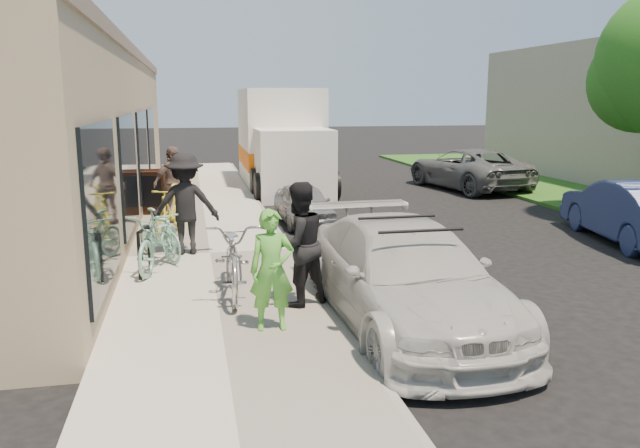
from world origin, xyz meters
TOP-DOWN VIEW (x-y plane):
  - ground at (0.00, 0.00)m, footprint 120.00×120.00m
  - sidewalk at (-2.00, 3.00)m, footprint 3.00×34.00m
  - curb at (-0.45, 3.00)m, footprint 0.12×34.00m
  - storefront at (-5.24, 7.99)m, footprint 3.60×20.00m
  - bike_rack at (-3.10, 1.63)m, footprint 0.18×0.55m
  - sandwich_board at (-3.26, 7.34)m, footprint 0.73×0.74m
  - sedan_white at (0.43, -1.05)m, footprint 2.04×4.81m
  - sedan_silver at (0.37, 6.11)m, footprint 1.25×2.90m
  - moving_truck at (0.82, 12.70)m, footprint 2.65×6.83m
  - far_car_blue at (6.81, 2.70)m, footprint 2.18×4.32m
  - far_car_gray at (6.89, 10.92)m, footprint 3.03×5.25m
  - tandem_bike at (-1.73, 0.39)m, footprint 0.84×2.20m
  - woman_rider at (-1.37, -1.19)m, footprint 0.57×0.39m
  - man_standing at (-0.88, -0.31)m, footprint 1.04×0.95m
  - cruiser_bike_a at (-2.90, 2.65)m, footprint 1.13×1.54m
  - cruiser_bike_b at (-2.87, 2.04)m, footprint 1.15×1.97m
  - cruiser_bike_c at (-2.75, 4.71)m, footprint 1.01×1.86m
  - bystander_a at (-2.42, 3.04)m, footprint 1.23×0.71m
  - bystander_b at (-2.72, 6.26)m, footprint 1.10×0.97m

SIDE VIEW (x-z plane):
  - ground at x=0.00m, z-range 0.00..0.00m
  - curb at x=-0.45m, z-range 0.00..0.13m
  - sidewalk at x=-2.00m, z-range 0.00..0.15m
  - sedan_silver at x=0.37m, z-range 0.00..0.97m
  - cruiser_bike_a at x=-2.90m, z-range 0.15..1.07m
  - bike_rack at x=-3.10m, z-range 0.23..1.03m
  - cruiser_bike_b at x=-2.87m, z-range 0.15..1.13m
  - far_car_blue at x=6.81m, z-range 0.00..1.36m
  - cruiser_bike_c at x=-2.75m, z-range 0.15..1.22m
  - far_car_gray at x=6.89m, z-range 0.00..1.38m
  - sedan_white at x=0.43m, z-range -0.02..1.40m
  - sandwich_board at x=-3.26m, z-range 0.16..1.27m
  - tandem_bike at x=-1.73m, z-range 0.15..1.29m
  - woman_rider at x=-1.37m, z-range 0.15..1.68m
  - man_standing at x=-0.88m, z-range 0.15..1.89m
  - bystander_b at x=-2.72m, z-range 0.15..1.93m
  - bystander_a at x=-2.42m, z-range 0.15..2.04m
  - moving_truck at x=0.82m, z-range -0.19..3.15m
  - storefront at x=-5.24m, z-range 0.01..4.24m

